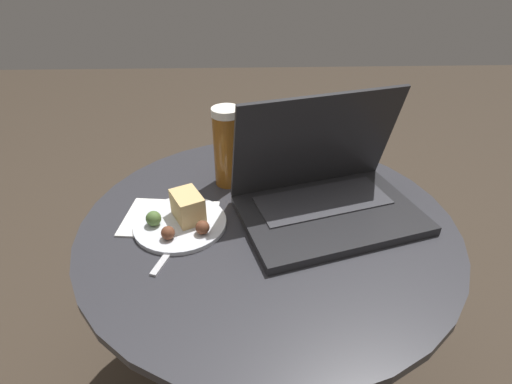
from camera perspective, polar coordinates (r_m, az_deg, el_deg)
name	(u,v)px	position (r m, az deg, el deg)	size (l,w,h in m)	color
ground_plane	(265,375)	(1.20, 1.26, -24.69)	(6.00, 6.00, 0.00)	#382D23
table	(267,275)	(0.90, 1.56, -11.74)	(0.75, 0.75, 0.53)	black
napkin	(170,218)	(0.82, -12.15, -3.69)	(0.20, 0.15, 0.00)	white
laptop	(325,189)	(0.82, 9.83, 0.36)	(0.40, 0.32, 0.24)	#232326
beer_glass	(227,147)	(0.88, -4.12, 6.41)	(0.06, 0.06, 0.18)	brown
snack_plate	(182,218)	(0.79, -10.52, -3.62)	(0.18, 0.18, 0.06)	silver
fork	(182,235)	(0.77, -10.59, -6.10)	(0.08, 0.19, 0.00)	silver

